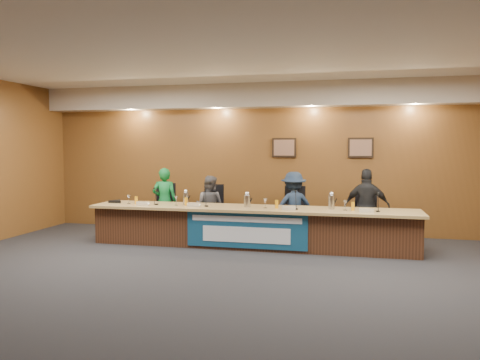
% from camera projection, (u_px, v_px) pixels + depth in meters
% --- Properties ---
extents(floor, '(10.00, 10.00, 0.00)m').
position_uv_depth(floor, '(215.00, 283.00, 6.45)').
color(floor, black).
rests_on(floor, ground).
extents(ceiling, '(10.00, 8.00, 0.04)m').
position_uv_depth(ceiling, '(214.00, 47.00, 6.22)').
color(ceiling, silver).
rests_on(ceiling, wall_back).
extents(wall_back, '(10.00, 0.04, 3.20)m').
position_uv_depth(wall_back, '(266.00, 159.00, 10.21)').
color(wall_back, brown).
rests_on(wall_back, floor).
extents(soffit, '(10.00, 0.50, 0.50)m').
position_uv_depth(soffit, '(264.00, 96.00, 9.87)').
color(soffit, beige).
rests_on(soffit, wall_back).
extents(dais_body, '(6.00, 0.80, 0.70)m').
position_uv_depth(dais_body, '(251.00, 228.00, 8.75)').
color(dais_body, '#412415').
rests_on(dais_body, floor).
extents(dais_top, '(6.10, 0.95, 0.05)m').
position_uv_depth(dais_top, '(250.00, 209.00, 8.67)').
color(dais_top, '#997B49').
rests_on(dais_top, dais_body).
extents(banner, '(2.20, 0.02, 0.65)m').
position_uv_depth(banner, '(246.00, 230.00, 8.35)').
color(banner, navy).
rests_on(banner, dais_body).
extents(banner_text_upper, '(2.00, 0.01, 0.10)m').
position_uv_depth(banner_text_upper, '(246.00, 219.00, 8.32)').
color(banner_text_upper, silver).
rests_on(banner_text_upper, banner).
extents(banner_text_lower, '(1.60, 0.01, 0.28)m').
position_uv_depth(banner_text_lower, '(246.00, 235.00, 8.34)').
color(banner_text_lower, silver).
rests_on(banner_text_lower, banner).
extents(wall_photo_left, '(0.52, 0.04, 0.42)m').
position_uv_depth(wall_photo_left, '(284.00, 148.00, 10.07)').
color(wall_photo_left, black).
rests_on(wall_photo_left, wall_back).
extents(wall_photo_right, '(0.52, 0.04, 0.42)m').
position_uv_depth(wall_photo_right, '(361.00, 148.00, 9.71)').
color(wall_photo_right, black).
rests_on(wall_photo_right, wall_back).
extents(panelist_a, '(0.58, 0.43, 1.43)m').
position_uv_depth(panelist_a, '(165.00, 201.00, 9.89)').
color(panelist_a, '#0E6228').
rests_on(panelist_a, floor).
extents(panelist_b, '(0.68, 0.56, 1.28)m').
position_uv_depth(panelist_b, '(210.00, 206.00, 9.66)').
color(panelist_b, '#49484D').
rests_on(panelist_b, floor).
extents(panelist_c, '(1.02, 0.81, 1.38)m').
position_uv_depth(panelist_c, '(294.00, 206.00, 9.26)').
color(panelist_c, '#172439').
rests_on(panelist_c, floor).
extents(panelist_d, '(0.86, 0.39, 1.45)m').
position_uv_depth(panelist_d, '(367.00, 207.00, 8.94)').
color(panelist_d, black).
rests_on(panelist_d, floor).
extents(office_chair_a, '(0.63, 0.63, 0.08)m').
position_uv_depth(office_chair_a, '(166.00, 212.00, 10.00)').
color(office_chair_a, black).
rests_on(office_chair_a, floor).
extents(office_chair_b, '(0.49, 0.49, 0.08)m').
position_uv_depth(office_chair_b, '(211.00, 213.00, 9.77)').
color(office_chair_b, black).
rests_on(office_chair_b, floor).
extents(office_chair_c, '(0.50, 0.50, 0.08)m').
position_uv_depth(office_chair_c, '(294.00, 216.00, 9.37)').
color(office_chair_c, black).
rests_on(office_chair_c, floor).
extents(office_chair_d, '(0.50, 0.50, 0.08)m').
position_uv_depth(office_chair_d, '(366.00, 219.00, 9.05)').
color(office_chair_d, black).
rests_on(office_chair_d, floor).
extents(nameplate_a, '(0.24, 0.08, 0.10)m').
position_uv_depth(nameplate_a, '(142.00, 203.00, 8.90)').
color(nameplate_a, white).
rests_on(nameplate_a, dais_top).
extents(microphone_a, '(0.07, 0.07, 0.02)m').
position_uv_depth(microphone_a, '(157.00, 204.00, 9.03)').
color(microphone_a, black).
rests_on(microphone_a, dais_top).
extents(juice_glass_a, '(0.06, 0.06, 0.15)m').
position_uv_depth(juice_glass_a, '(136.00, 200.00, 9.14)').
color(juice_glass_a, orange).
rests_on(juice_glass_a, dais_top).
extents(water_glass_a, '(0.08, 0.08, 0.18)m').
position_uv_depth(water_glass_a, '(129.00, 199.00, 9.16)').
color(water_glass_a, silver).
rests_on(water_glass_a, dais_top).
extents(nameplate_b, '(0.24, 0.08, 0.10)m').
position_uv_depth(nameplate_b, '(193.00, 205.00, 8.70)').
color(nameplate_b, white).
rests_on(nameplate_b, dais_top).
extents(microphone_b, '(0.07, 0.07, 0.02)m').
position_uv_depth(microphone_b, '(206.00, 206.00, 8.77)').
color(microphone_b, black).
rests_on(microphone_b, dais_top).
extents(juice_glass_b, '(0.06, 0.06, 0.15)m').
position_uv_depth(juice_glass_b, '(186.00, 201.00, 8.94)').
color(juice_glass_b, orange).
rests_on(juice_glass_b, dais_top).
extents(water_glass_b, '(0.08, 0.08, 0.18)m').
position_uv_depth(water_glass_b, '(176.00, 201.00, 8.91)').
color(water_glass_b, silver).
rests_on(water_glass_b, dais_top).
extents(nameplate_c, '(0.24, 0.08, 0.10)m').
position_uv_depth(nameplate_c, '(289.00, 208.00, 8.25)').
color(nameplate_c, white).
rests_on(nameplate_c, dais_top).
extents(microphone_c, '(0.07, 0.07, 0.02)m').
position_uv_depth(microphone_c, '(296.00, 209.00, 8.36)').
color(microphone_c, black).
rests_on(microphone_c, dais_top).
extents(juice_glass_c, '(0.06, 0.06, 0.15)m').
position_uv_depth(juice_glass_c, '(277.00, 204.00, 8.50)').
color(juice_glass_c, orange).
rests_on(juice_glass_c, dais_top).
extents(water_glass_c, '(0.08, 0.08, 0.18)m').
position_uv_depth(water_glass_c, '(265.00, 203.00, 8.53)').
color(water_glass_c, silver).
rests_on(water_glass_c, dais_top).
extents(nameplate_d, '(0.24, 0.08, 0.10)m').
position_uv_depth(nameplate_d, '(367.00, 210.00, 7.93)').
color(nameplate_d, white).
rests_on(nameplate_d, dais_top).
extents(microphone_d, '(0.07, 0.07, 0.02)m').
position_uv_depth(microphone_d, '(378.00, 211.00, 8.06)').
color(microphone_d, black).
rests_on(microphone_d, dais_top).
extents(juice_glass_d, '(0.06, 0.06, 0.15)m').
position_uv_depth(juice_glass_d, '(353.00, 206.00, 8.22)').
color(juice_glass_d, orange).
rests_on(juice_glass_d, dais_top).
extents(water_glass_d, '(0.08, 0.08, 0.18)m').
position_uv_depth(water_glass_d, '(345.00, 205.00, 8.22)').
color(water_glass_d, silver).
rests_on(water_glass_d, dais_top).
extents(carafe_left, '(0.11, 0.11, 0.24)m').
position_uv_depth(carafe_left, '(186.00, 199.00, 9.03)').
color(carafe_left, silver).
rests_on(carafe_left, dais_top).
extents(carafe_mid, '(0.12, 0.12, 0.22)m').
position_uv_depth(carafe_mid, '(247.00, 201.00, 8.70)').
color(carafe_mid, silver).
rests_on(carafe_mid, dais_top).
extents(carafe_right, '(0.11, 0.11, 0.25)m').
position_uv_depth(carafe_right, '(331.00, 202.00, 8.40)').
color(carafe_right, silver).
rests_on(carafe_right, dais_top).
extents(speakerphone, '(0.32, 0.32, 0.05)m').
position_uv_depth(speakerphone, '(116.00, 201.00, 9.36)').
color(speakerphone, black).
rests_on(speakerphone, dais_top).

